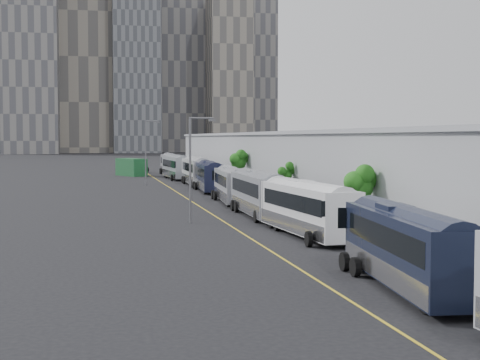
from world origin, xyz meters
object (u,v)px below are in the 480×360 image
object	(u,v)px
bus_2	(307,213)
bus_6	(197,173)
bus_4	(232,188)
street_lamp_far	(147,148)
suv	(137,168)
shipping_container	(131,167)
bus_3	(259,197)
bus_7	(177,169)
street_lamp_near	(193,161)
bus_1	(408,255)
bus_8	(170,166)
bus_5	(210,179)

from	to	relation	value
bus_2	bus_6	bearing A→B (deg)	85.62
bus_4	street_lamp_far	distance (m)	29.65
suv	shipping_container	bearing A→B (deg)	-120.24
bus_2	suv	world-z (taller)	bus_2
bus_4	bus_6	xyz separation A→B (m)	(0.39, 27.67, 0.13)
bus_3	suv	distance (m)	80.09
bus_2	bus_7	distance (m)	68.74
suv	bus_3	bearing A→B (deg)	-108.97
bus_2	street_lamp_near	world-z (taller)	street_lamp_near
bus_1	bus_2	world-z (taller)	bus_2
bus_8	suv	world-z (taller)	bus_8
bus_4	street_lamp_near	world-z (taller)	street_lamp_near
street_lamp_near	street_lamp_far	world-z (taller)	street_lamp_far
bus_5	shipping_container	xyz separation A→B (m)	(-7.34, 38.78, -0.06)
bus_2	bus_1	bearing A→B (deg)	-96.14
street_lamp_far	bus_6	bearing A→B (deg)	-9.03
street_lamp_far	shipping_container	xyz separation A→B (m)	(-0.76, 25.72, -3.65)
bus_3	bus_7	distance (m)	55.81
bus_1	bus_7	world-z (taller)	bus_7
bus_6	shipping_container	bearing A→B (deg)	106.39
bus_4	bus_5	size ratio (longest dim) A/B	0.97
bus_4	bus_7	xyz separation A→B (m)	(-0.61, 42.86, 0.11)
bus_4	street_lamp_far	size ratio (longest dim) A/B	1.39
bus_6	street_lamp_far	world-z (taller)	street_lamp_far
bus_5	shipping_container	size ratio (longest dim) A/B	1.89
street_lamp_far	shipping_container	distance (m)	25.99
bus_3	bus_8	bearing A→B (deg)	91.05
bus_4	bus_8	distance (m)	56.89
bus_6	street_lamp_near	size ratio (longest dim) A/B	1.64
bus_5	street_lamp_near	bearing A→B (deg)	-98.27
street_lamp_near	shipping_container	xyz separation A→B (m)	(-0.80, 71.26, -3.25)
bus_4	bus_6	bearing A→B (deg)	93.17
street_lamp_near	street_lamp_far	distance (m)	45.54
bus_1	bus_4	xyz separation A→B (m)	(0.58, 42.93, 0.01)
bus_1	bus_5	size ratio (longest dim) A/B	0.97
bus_2	bus_3	xyz separation A→B (m)	(-0.27, 12.93, 0.04)
bus_7	bus_3	bearing A→B (deg)	-92.97
bus_2	bus_8	distance (m)	82.76
bus_8	shipping_container	size ratio (longest dim) A/B	1.92
street_lamp_far	bus_7	bearing A→B (deg)	67.93
bus_2	bus_3	bearing A→B (deg)	87.18
bus_8	shipping_container	bearing A→B (deg)	-158.96
bus_2	suv	bearing A→B (deg)	89.37
bus_2	bus_8	size ratio (longest dim) A/B	0.98
suv	street_lamp_far	bearing A→B (deg)	-114.04
bus_7	shipping_container	distance (m)	13.29
shipping_container	bus_5	bearing A→B (deg)	-104.21
street_lamp_far	suv	xyz separation A→B (m)	(0.89, 38.23, -4.26)
bus_8	shipping_container	distance (m)	7.35
bus_8	suv	size ratio (longest dim) A/B	2.06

